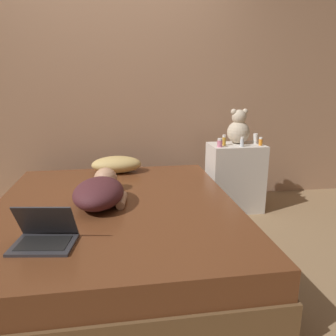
{
  "coord_description": "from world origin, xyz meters",
  "views": [
    {
      "loc": [
        0.03,
        -2.25,
        1.31
      ],
      "look_at": [
        0.42,
        0.26,
        0.63
      ],
      "focal_mm": 35.0,
      "sensor_mm": 36.0,
      "label": 1
    }
  ],
  "objects_px": {
    "laptop": "(45,235)",
    "teddy_bear": "(238,129)",
    "bottle_orange": "(261,141)",
    "person_lying": "(100,191)",
    "pillow": "(117,164)",
    "bottle_amber": "(224,140)",
    "bottle_pink": "(220,143)",
    "bottle_clear": "(242,142)",
    "bottle_white": "(255,139)"
  },
  "relations": [
    {
      "from": "teddy_bear",
      "to": "bottle_white",
      "type": "height_order",
      "value": "teddy_bear"
    },
    {
      "from": "bottle_white",
      "to": "bottle_clear",
      "type": "distance_m",
      "value": 0.22
    },
    {
      "from": "pillow",
      "to": "bottle_amber",
      "type": "relative_size",
      "value": 4.56
    },
    {
      "from": "person_lying",
      "to": "bottle_pink",
      "type": "xyz_separation_m",
      "value": [
        1.1,
        0.7,
        0.19
      ]
    },
    {
      "from": "bottle_clear",
      "to": "pillow",
      "type": "bearing_deg",
      "value": 174.79
    },
    {
      "from": "bottle_orange",
      "to": "bottle_amber",
      "type": "distance_m",
      "value": 0.36
    },
    {
      "from": "laptop",
      "to": "bottle_clear",
      "type": "distance_m",
      "value": 2.05
    },
    {
      "from": "pillow",
      "to": "laptop",
      "type": "relative_size",
      "value": 1.33
    },
    {
      "from": "person_lying",
      "to": "teddy_bear",
      "type": "height_order",
      "value": "teddy_bear"
    },
    {
      "from": "bottle_white",
      "to": "bottle_pink",
      "type": "relative_size",
      "value": 1.23
    },
    {
      "from": "person_lying",
      "to": "bottle_amber",
      "type": "relative_size",
      "value": 6.81
    },
    {
      "from": "laptop",
      "to": "bottle_clear",
      "type": "bearing_deg",
      "value": 47.07
    },
    {
      "from": "bottle_white",
      "to": "bottle_orange",
      "type": "bearing_deg",
      "value": -80.26
    },
    {
      "from": "bottle_pink",
      "to": "pillow",
      "type": "bearing_deg",
      "value": 174.28
    },
    {
      "from": "bottle_orange",
      "to": "bottle_amber",
      "type": "xyz_separation_m",
      "value": [
        -0.35,
        0.06,
        0.01
      ]
    },
    {
      "from": "person_lying",
      "to": "bottle_orange",
      "type": "relative_size",
      "value": 8.72
    },
    {
      "from": "pillow",
      "to": "bottle_clear",
      "type": "relative_size",
      "value": 5.11
    },
    {
      "from": "bottle_orange",
      "to": "person_lying",
      "type": "bearing_deg",
      "value": -154.82
    },
    {
      "from": "laptop",
      "to": "bottle_pink",
      "type": "distance_m",
      "value": 1.9
    },
    {
      "from": "bottle_orange",
      "to": "bottle_amber",
      "type": "bearing_deg",
      "value": 170.51
    },
    {
      "from": "laptop",
      "to": "bottle_orange",
      "type": "xyz_separation_m",
      "value": [
        1.8,
        1.3,
        0.23
      ]
    },
    {
      "from": "laptop",
      "to": "pillow",
      "type": "bearing_deg",
      "value": 82.76
    },
    {
      "from": "bottle_pink",
      "to": "bottle_amber",
      "type": "bearing_deg",
      "value": 48.11
    },
    {
      "from": "pillow",
      "to": "person_lying",
      "type": "xyz_separation_m",
      "value": [
        -0.12,
        -0.8,
        0.01
      ]
    },
    {
      "from": "person_lying",
      "to": "bottle_white",
      "type": "xyz_separation_m",
      "value": [
        1.51,
        0.81,
        0.2
      ]
    },
    {
      "from": "bottle_pink",
      "to": "bottle_clear",
      "type": "bearing_deg",
      "value": -2.9
    },
    {
      "from": "bottle_clear",
      "to": "bottle_orange",
      "type": "bearing_deg",
      "value": 7.13
    },
    {
      "from": "person_lying",
      "to": "bottle_white",
      "type": "relative_size",
      "value": 6.87
    },
    {
      "from": "pillow",
      "to": "laptop",
      "type": "xyz_separation_m",
      "value": [
        -0.39,
        -1.38,
        -0.03
      ]
    },
    {
      "from": "bottle_amber",
      "to": "teddy_bear",
      "type": "bearing_deg",
      "value": 24.92
    },
    {
      "from": "bottle_amber",
      "to": "bottle_orange",
      "type": "bearing_deg",
      "value": -9.49
    },
    {
      "from": "bottle_clear",
      "to": "bottle_amber",
      "type": "distance_m",
      "value": 0.18
    },
    {
      "from": "laptop",
      "to": "bottle_amber",
      "type": "height_order",
      "value": "bottle_amber"
    },
    {
      "from": "pillow",
      "to": "bottle_pink",
      "type": "xyz_separation_m",
      "value": [
        0.99,
        -0.1,
        0.2
      ]
    },
    {
      "from": "bottle_orange",
      "to": "bottle_clear",
      "type": "distance_m",
      "value": 0.2
    },
    {
      "from": "bottle_orange",
      "to": "bottle_pink",
      "type": "xyz_separation_m",
      "value": [
        -0.42,
        -0.01,
        0.0
      ]
    },
    {
      "from": "bottle_orange",
      "to": "bottle_pink",
      "type": "distance_m",
      "value": 0.42
    },
    {
      "from": "pillow",
      "to": "bottle_white",
      "type": "height_order",
      "value": "bottle_white"
    },
    {
      "from": "pillow",
      "to": "person_lying",
      "type": "height_order",
      "value": "person_lying"
    },
    {
      "from": "person_lying",
      "to": "bottle_clear",
      "type": "relative_size",
      "value": 7.63
    },
    {
      "from": "pillow",
      "to": "bottle_clear",
      "type": "bearing_deg",
      "value": -5.21
    },
    {
      "from": "laptop",
      "to": "teddy_bear",
      "type": "xyz_separation_m",
      "value": [
        1.61,
        1.44,
        0.34
      ]
    },
    {
      "from": "person_lying",
      "to": "bottle_pink",
      "type": "distance_m",
      "value": 1.32
    },
    {
      "from": "teddy_bear",
      "to": "person_lying",
      "type": "bearing_deg",
      "value": -147.46
    },
    {
      "from": "laptop",
      "to": "bottle_orange",
      "type": "height_order",
      "value": "bottle_orange"
    },
    {
      "from": "pillow",
      "to": "bottle_orange",
      "type": "distance_m",
      "value": 1.42
    },
    {
      "from": "teddy_bear",
      "to": "bottle_clear",
      "type": "height_order",
      "value": "teddy_bear"
    },
    {
      "from": "laptop",
      "to": "teddy_bear",
      "type": "bearing_deg",
      "value": 50.17
    },
    {
      "from": "bottle_clear",
      "to": "bottle_pink",
      "type": "bearing_deg",
      "value": 177.1
    },
    {
      "from": "bottle_clear",
      "to": "bottle_amber",
      "type": "bearing_deg",
      "value": 151.12
    }
  ]
}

